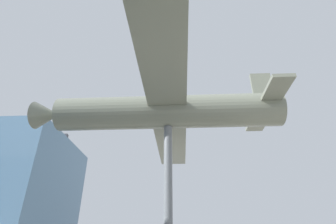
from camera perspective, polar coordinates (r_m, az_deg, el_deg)
The scene contains 2 objects.
support_pylon_central at distance 12.24m, azimuth 0.00°, elevation -19.63°, with size 0.41×0.41×7.63m.
suspended_airplane at distance 13.80m, azimuth -1.14°, elevation 0.02°, with size 17.40×13.39×3.13m.
Camera 1 is at (-12.07, -0.63, 1.89)m, focal length 28.00 mm.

